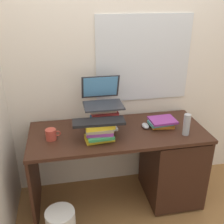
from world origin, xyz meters
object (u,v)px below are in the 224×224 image
Objects in this scene: book_stack_side at (162,122)px; mug at (51,134)px; keyboard at (99,122)px; water_bottle at (187,125)px; computer_mouse at (145,126)px; desk at (159,161)px; book_stack_tall at (104,117)px; laptop at (102,97)px; book_stack_keyboard_riser at (100,132)px.

book_stack_side is 0.98m from mug.
keyboard reaches higher than mug.
book_stack_side is at bearing 129.56° from water_bottle.
water_bottle reaches higher than computer_mouse.
computer_mouse is (-0.15, 0.04, 0.37)m from desk.
book_stack_tall is 0.71m from water_bottle.
desk is 4.59× the size of laptop.
book_stack_side is at bearing -5.57° from book_stack_tall.
book_stack_tall is 0.47m from mug.
laptop is at bearing 167.89° from book_stack_side.
book_stack_keyboard_riser is at bearing 14.70° from keyboard.
keyboard is at bearing -167.31° from book_stack_keyboard_riser.
keyboard reaches higher than desk.
water_bottle is (0.74, -0.04, 0.02)m from book_stack_keyboard_riser.
desk is 0.73m from book_stack_keyboard_riser.
book_stack_tall is at bearing 173.20° from computer_mouse.
water_bottle reaches higher than desk.
mug is (-0.98, -0.05, 0.00)m from book_stack_side.
mug is (-0.83, -0.05, 0.03)m from computer_mouse.
water_bottle is (0.74, -0.04, -0.07)m from keyboard.
keyboard is (-0.59, -0.14, 0.13)m from book_stack_side.
book_stack_keyboard_riser is 1.00× the size of book_stack_side.
book_stack_keyboard_riser is at bearing -104.31° from laptop.
laptop is 0.76m from water_bottle.
book_stack_tall is at bearing 12.15° from mug.
desk is 0.79m from keyboard.
water_bottle reaches higher than keyboard.
water_bottle is at bearing -3.43° from book_stack_keyboard_riser.
book_stack_tall is 1.94× the size of mug.
water_bottle is (0.15, -0.15, 0.44)m from desk.
book_stack_keyboard_riser is 1.30× the size of water_bottle.
book_stack_tall is 0.53m from book_stack_side.
book_stack_tall reaches higher than keyboard.
keyboard is 4.04× the size of computer_mouse.
mug is (-0.97, -0.01, 0.39)m from desk.
mug reaches higher than book_stack_side.
laptop is 0.28m from keyboard.
book_stack_keyboard_riser is at bearing -170.15° from desk.
mug is at bearing -176.24° from computer_mouse.
book_stack_tall is at bearing 160.86° from water_bottle.
computer_mouse is at bearing 18.24° from book_stack_keyboard_riser.
water_bottle is at bearing -1.31° from keyboard.
book_stack_tall reaches higher than desk.
laptop reaches higher than mug.
laptop is (-0.52, 0.11, 0.24)m from book_stack_side.
desk is at bearing 0.67° from mug.
book_stack_tall is at bearing -86.49° from laptop.
book_stack_tall is at bearing 71.12° from keyboard.
book_stack_tall is 0.99× the size of book_stack_keyboard_riser.
book_stack_side is (0.52, -0.05, -0.07)m from book_stack_tall.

